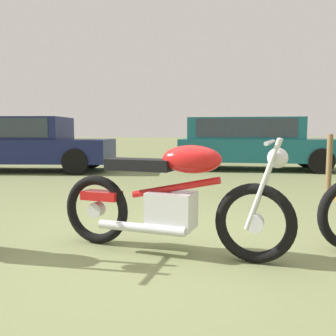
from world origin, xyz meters
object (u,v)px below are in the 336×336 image
car_teal (251,139)px  fence_post_wooden (329,162)px  motorcycle_red (172,199)px  car_navy (22,141)px

car_teal → fence_post_wooden: bearing=-71.4°
motorcycle_red → fence_post_wooden: (3.15, 3.23, 0.02)m
motorcycle_red → car_teal: 7.40m
car_navy → car_teal: (6.22, -0.05, 0.04)m
car_navy → fence_post_wooden: size_ratio=4.70×
motorcycle_red → car_teal: (2.81, 6.84, 0.35)m
car_navy → car_teal: same height
car_teal → motorcycle_red: bearing=-99.1°
motorcycle_red → fence_post_wooden: motorcycle_red is taller
motorcycle_red → car_teal: car_teal is taller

